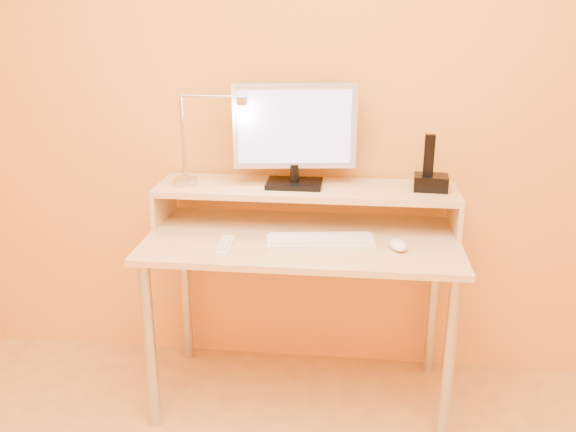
# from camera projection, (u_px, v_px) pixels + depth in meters

# --- Properties ---
(wall_back) EXTENTS (3.00, 0.04, 2.50)m
(wall_back) POSITION_uv_depth(u_px,v_px,m) (310.00, 87.00, 2.51)
(wall_back) COLOR orange
(wall_back) RESTS_ON floor
(desk_leg_fl) EXTENTS (0.04, 0.04, 0.69)m
(desk_leg_fl) POSITION_uv_depth(u_px,v_px,m) (150.00, 347.00, 2.32)
(desk_leg_fl) COLOR #BBBBC2
(desk_leg_fl) RESTS_ON floor
(desk_leg_fr) EXTENTS (0.04, 0.04, 0.69)m
(desk_leg_fr) POSITION_uv_depth(u_px,v_px,m) (448.00, 365.00, 2.21)
(desk_leg_fr) COLOR #BBBBC2
(desk_leg_fr) RESTS_ON floor
(desk_leg_bl) EXTENTS (0.04, 0.04, 0.69)m
(desk_leg_bl) POSITION_uv_depth(u_px,v_px,m) (186.00, 289.00, 2.79)
(desk_leg_bl) COLOR #BBBBC2
(desk_leg_bl) RESTS_ON floor
(desk_leg_br) EXTENTS (0.04, 0.04, 0.69)m
(desk_leg_br) POSITION_uv_depth(u_px,v_px,m) (433.00, 302.00, 2.68)
(desk_leg_br) COLOR #BBBBC2
(desk_leg_br) RESTS_ON floor
(desk_lower) EXTENTS (1.20, 0.60, 0.02)m
(desk_lower) POSITION_uv_depth(u_px,v_px,m) (302.00, 240.00, 2.38)
(desk_lower) COLOR #E7B678
(desk_lower) RESTS_ON floor
(shelf_riser_left) EXTENTS (0.02, 0.30, 0.14)m
(shelf_riser_left) POSITION_uv_depth(u_px,v_px,m) (164.00, 203.00, 2.56)
(shelf_riser_left) COLOR #E7B678
(shelf_riser_left) RESTS_ON desk_lower
(shelf_riser_right) EXTENTS (0.02, 0.30, 0.14)m
(shelf_riser_right) POSITION_uv_depth(u_px,v_px,m) (455.00, 213.00, 2.44)
(shelf_riser_right) COLOR #E7B678
(shelf_riser_right) RESTS_ON desk_lower
(desk_shelf) EXTENTS (1.20, 0.30, 0.02)m
(desk_shelf) POSITION_uv_depth(u_px,v_px,m) (306.00, 189.00, 2.47)
(desk_shelf) COLOR #E7B678
(desk_shelf) RESTS_ON desk_lower
(monitor_foot) EXTENTS (0.22, 0.16, 0.02)m
(monitor_foot) POSITION_uv_depth(u_px,v_px,m) (294.00, 184.00, 2.47)
(monitor_foot) COLOR black
(monitor_foot) RESTS_ON desk_shelf
(monitor_neck) EXTENTS (0.04, 0.04, 0.07)m
(monitor_neck) POSITION_uv_depth(u_px,v_px,m) (294.00, 173.00, 2.45)
(monitor_neck) COLOR black
(monitor_neck) RESTS_ON monitor_foot
(monitor_panel) EXTENTS (0.48, 0.10, 0.33)m
(monitor_panel) POSITION_uv_depth(u_px,v_px,m) (295.00, 126.00, 2.40)
(monitor_panel) COLOR #B3B3BB
(monitor_panel) RESTS_ON monitor_neck
(monitor_back) EXTENTS (0.43, 0.07, 0.28)m
(monitor_back) POSITION_uv_depth(u_px,v_px,m) (295.00, 125.00, 2.43)
(monitor_back) COLOR black
(monitor_back) RESTS_ON monitor_panel
(monitor_screen) EXTENTS (0.44, 0.06, 0.29)m
(monitor_screen) POSITION_uv_depth(u_px,v_px,m) (294.00, 127.00, 2.39)
(monitor_screen) COLOR #A4A9FF
(monitor_screen) RESTS_ON monitor_panel
(lamp_base) EXTENTS (0.10, 0.10, 0.02)m
(lamp_base) POSITION_uv_depth(u_px,v_px,m) (185.00, 181.00, 2.49)
(lamp_base) COLOR #BBBBC2
(lamp_base) RESTS_ON desk_shelf
(lamp_post) EXTENTS (0.01, 0.01, 0.33)m
(lamp_post) POSITION_uv_depth(u_px,v_px,m) (183.00, 138.00, 2.43)
(lamp_post) COLOR #BBBBC2
(lamp_post) RESTS_ON lamp_base
(lamp_arm) EXTENTS (0.24, 0.01, 0.01)m
(lamp_arm) POSITION_uv_depth(u_px,v_px,m) (211.00, 96.00, 2.36)
(lamp_arm) COLOR #BBBBC2
(lamp_arm) RESTS_ON lamp_post
(lamp_head) EXTENTS (0.04, 0.04, 0.03)m
(lamp_head) POSITION_uv_depth(u_px,v_px,m) (242.00, 101.00, 2.35)
(lamp_head) COLOR #BBBBC2
(lamp_head) RESTS_ON lamp_arm
(lamp_bulb) EXTENTS (0.03, 0.03, 0.00)m
(lamp_bulb) POSITION_uv_depth(u_px,v_px,m) (242.00, 105.00, 2.36)
(lamp_bulb) COLOR #FFEAC6
(lamp_bulb) RESTS_ON lamp_head
(phone_dock) EXTENTS (0.14, 0.11, 0.06)m
(phone_dock) POSITION_uv_depth(u_px,v_px,m) (431.00, 183.00, 2.41)
(phone_dock) COLOR black
(phone_dock) RESTS_ON desk_shelf
(phone_handset) EXTENTS (0.04, 0.03, 0.16)m
(phone_handset) POSITION_uv_depth(u_px,v_px,m) (429.00, 155.00, 2.37)
(phone_handset) COLOR black
(phone_handset) RESTS_ON phone_dock
(phone_led) EXTENTS (0.01, 0.00, 0.04)m
(phone_led) POSITION_uv_depth(u_px,v_px,m) (444.00, 187.00, 2.35)
(phone_led) COLOR #3449FF
(phone_led) RESTS_ON phone_dock
(keyboard) EXTENTS (0.41, 0.18, 0.02)m
(keyboard) POSITION_uv_depth(u_px,v_px,m) (321.00, 242.00, 2.29)
(keyboard) COLOR white
(keyboard) RESTS_ON desk_lower
(mouse) EXTENTS (0.08, 0.12, 0.04)m
(mouse) POSITION_uv_depth(u_px,v_px,m) (398.00, 245.00, 2.25)
(mouse) COLOR silver
(mouse) RESTS_ON desk_lower
(remote_control) EXTENTS (0.05, 0.17, 0.02)m
(remote_control) POSITION_uv_depth(u_px,v_px,m) (225.00, 246.00, 2.26)
(remote_control) COLOR white
(remote_control) RESTS_ON desk_lower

